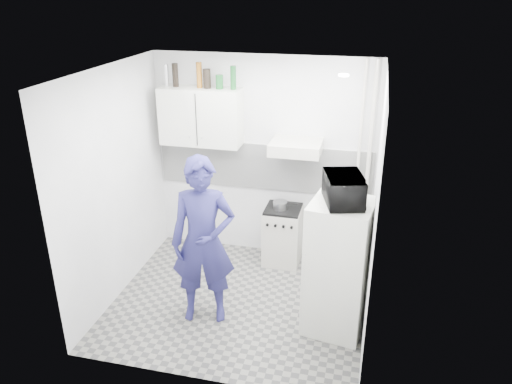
# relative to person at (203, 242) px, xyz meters

# --- Properties ---
(floor) EXTENTS (2.80, 2.80, 0.00)m
(floor) POSITION_rel_person_xyz_m (0.28, 0.33, -0.91)
(floor) COLOR slate
(floor) RESTS_ON ground
(ceiling) EXTENTS (2.80, 2.80, 0.00)m
(ceiling) POSITION_rel_person_xyz_m (0.28, 0.33, 1.69)
(ceiling) COLOR white
(ceiling) RESTS_ON wall_back
(wall_back) EXTENTS (2.80, 0.00, 2.80)m
(wall_back) POSITION_rel_person_xyz_m (0.28, 1.58, 0.39)
(wall_back) COLOR white
(wall_back) RESTS_ON floor
(wall_left) EXTENTS (0.00, 2.60, 2.60)m
(wall_left) POSITION_rel_person_xyz_m (-1.12, 0.33, 0.39)
(wall_left) COLOR white
(wall_left) RESTS_ON floor
(wall_right) EXTENTS (0.00, 2.60, 2.60)m
(wall_right) POSITION_rel_person_xyz_m (1.68, 0.33, 0.39)
(wall_right) COLOR white
(wall_right) RESTS_ON floor
(person) EXTENTS (0.75, 0.58, 1.82)m
(person) POSITION_rel_person_xyz_m (0.00, 0.00, 0.00)
(person) COLOR navy
(person) RESTS_ON floor
(stove) EXTENTS (0.46, 0.46, 0.73)m
(stove) POSITION_rel_person_xyz_m (0.59, 1.33, -0.55)
(stove) COLOR beige
(stove) RESTS_ON floor
(fridge) EXTENTS (0.68, 0.68, 1.43)m
(fridge) POSITION_rel_person_xyz_m (1.38, 0.14, -0.20)
(fridge) COLOR silver
(fridge) RESTS_ON floor
(stove_top) EXTENTS (0.44, 0.44, 0.03)m
(stove_top) POSITION_rel_person_xyz_m (0.59, 1.33, -0.17)
(stove_top) COLOR black
(stove_top) RESTS_ON stove
(saucepan) EXTENTS (0.17, 0.17, 0.10)m
(saucepan) POSITION_rel_person_xyz_m (0.55, 1.30, -0.10)
(saucepan) COLOR silver
(saucepan) RESTS_ON stove_top
(microwave) EXTENTS (0.58, 0.46, 0.28)m
(microwave) POSITION_rel_person_xyz_m (1.38, 0.14, 0.66)
(microwave) COLOR black
(microwave) RESTS_ON fridge
(bottle_a) EXTENTS (0.06, 0.06, 0.26)m
(bottle_a) POSITION_rel_person_xyz_m (-0.89, 1.40, 1.42)
(bottle_a) COLOR silver
(bottle_a) RESTS_ON upper_cabinet
(bottle_b) EXTENTS (0.07, 0.07, 0.28)m
(bottle_b) POSITION_rel_person_xyz_m (-0.78, 1.40, 1.43)
(bottle_b) COLOR black
(bottle_b) RESTS_ON upper_cabinet
(bottle_d) EXTENTS (0.07, 0.07, 0.30)m
(bottle_d) POSITION_rel_person_xyz_m (-0.47, 1.40, 1.44)
(bottle_d) COLOR brown
(bottle_d) RESTS_ON upper_cabinet
(canister_a) EXTENTS (0.09, 0.09, 0.23)m
(canister_a) POSITION_rel_person_xyz_m (-0.38, 1.40, 1.40)
(canister_a) COLOR black
(canister_a) RESTS_ON upper_cabinet
(canister_b) EXTENTS (0.09, 0.09, 0.17)m
(canister_b) POSITION_rel_person_xyz_m (-0.22, 1.40, 1.37)
(canister_b) COLOR #144C1E
(canister_b) RESTS_ON upper_cabinet
(bottle_e) EXTENTS (0.07, 0.07, 0.28)m
(bottle_e) POSITION_rel_person_xyz_m (-0.05, 1.40, 1.43)
(bottle_e) COLOR #144C1E
(bottle_e) RESTS_ON upper_cabinet
(upper_cabinet) EXTENTS (1.00, 0.35, 0.70)m
(upper_cabinet) POSITION_rel_person_xyz_m (-0.47, 1.40, 0.94)
(upper_cabinet) COLOR silver
(upper_cabinet) RESTS_ON wall_back
(range_hood) EXTENTS (0.60, 0.50, 0.14)m
(range_hood) POSITION_rel_person_xyz_m (0.73, 1.33, 0.66)
(range_hood) COLOR beige
(range_hood) RESTS_ON wall_back
(backsplash) EXTENTS (2.74, 0.03, 0.60)m
(backsplash) POSITION_rel_person_xyz_m (0.28, 1.56, 0.29)
(backsplash) COLOR white
(backsplash) RESTS_ON wall_back
(pipe_a) EXTENTS (0.05, 0.05, 2.60)m
(pipe_a) POSITION_rel_person_xyz_m (1.58, 1.50, 0.39)
(pipe_a) COLOR beige
(pipe_a) RESTS_ON floor
(pipe_b) EXTENTS (0.04, 0.04, 2.60)m
(pipe_b) POSITION_rel_person_xyz_m (1.46, 1.50, 0.39)
(pipe_b) COLOR beige
(pipe_b) RESTS_ON floor
(ceiling_spot_fixture) EXTENTS (0.10, 0.10, 0.02)m
(ceiling_spot_fixture) POSITION_rel_person_xyz_m (1.28, 0.53, 1.66)
(ceiling_spot_fixture) COLOR white
(ceiling_spot_fixture) RESTS_ON ceiling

